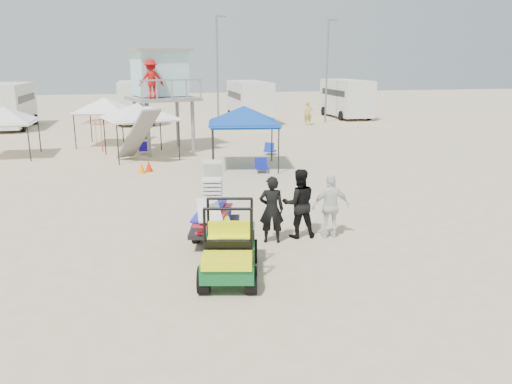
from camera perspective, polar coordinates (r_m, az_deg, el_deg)
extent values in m
plane|color=beige|center=(11.37, 0.87, -10.27)|extent=(140.00, 140.00, 0.00)
cube|color=#0D5626|center=(11.47, -3.05, -7.31)|extent=(1.62, 2.49, 0.40)
cube|color=#F6FA0D|center=(11.38, -3.07, -6.15)|extent=(1.16, 0.86, 0.22)
cylinder|color=black|center=(10.73, -4.98, -10.18)|extent=(0.38, 0.63, 0.59)
cube|color=black|center=(13.62, -4.68, -3.95)|extent=(1.64, 2.08, 0.12)
cylinder|color=black|center=(13.63, -6.90, -4.94)|extent=(0.30, 0.52, 0.49)
imported|color=black|center=(13.47, 1.79, -2.02)|extent=(0.75, 0.57, 1.85)
imported|color=black|center=(13.92, 4.93, -1.30)|extent=(1.00, 0.81, 1.95)
imported|color=white|center=(13.99, 8.55, -1.65)|extent=(1.08, 0.49, 1.80)
cylinder|color=gray|center=(26.72, -13.01, 6.99)|extent=(0.20, 0.20, 2.78)
cube|color=gray|center=(27.82, -10.63, 10.47)|extent=(4.10, 4.10, 0.18)
cube|color=#B0DFE3|center=(28.09, -10.79, 13.16)|extent=(3.05, 2.82, 2.34)
imported|color=#B20F0F|center=(26.63, -12.60, 12.49)|extent=(1.26, 0.72, 1.95)
cylinder|color=black|center=(21.54, -4.38, 4.63)|extent=(0.06, 0.06, 2.10)
pyramid|color=#0F41A4|center=(22.96, -1.39, 9.83)|extent=(3.46, 3.46, 0.80)
cube|color=#0F41A4|center=(23.04, -1.38, 7.84)|extent=(3.46, 3.46, 0.18)
cylinder|color=black|center=(24.98, -16.51, 5.40)|extent=(0.06, 0.06, 2.05)
pyramid|color=white|center=(26.22, -13.25, 9.95)|extent=(3.92, 3.92, 0.80)
cube|color=white|center=(26.30, -13.14, 8.21)|extent=(3.92, 3.92, 0.18)
pyramid|color=white|center=(28.50, -27.00, 8.72)|extent=(2.82, 2.82, 0.80)
cube|color=white|center=(28.57, -26.81, 7.14)|extent=(2.82, 2.82, 0.18)
cylinder|color=black|center=(29.45, -19.55, 6.49)|extent=(0.06, 0.06, 2.05)
pyramid|color=white|center=(30.49, -17.00, 10.30)|extent=(3.45, 3.45, 0.80)
cube|color=white|center=(30.55, -16.89, 8.81)|extent=(3.45, 3.45, 0.18)
imported|color=red|center=(28.51, -17.21, 6.28)|extent=(2.71, 2.74, 1.91)
imported|color=gold|center=(30.46, -17.78, 6.45)|extent=(2.47, 2.47, 1.60)
cone|color=red|center=(22.92, -12.16, 2.91)|extent=(0.34, 0.34, 0.50)
cone|color=#FF9408|center=(22.65, -12.97, 2.73)|extent=(0.34, 0.34, 0.50)
cube|color=#1C0D94|center=(27.36, -12.63, 4.70)|extent=(0.55, 0.51, 0.06)
cube|color=#1C0D94|center=(27.57, -12.66, 5.19)|extent=(0.54, 0.18, 0.44)
cylinder|color=#B2B2B7|center=(27.19, -13.08, 4.36)|extent=(0.03, 0.03, 0.20)
cube|color=#0D1A94|center=(22.14, 0.69, 2.76)|extent=(0.61, 0.58, 0.06)
cube|color=#0D1A94|center=(22.33, 0.55, 3.38)|extent=(0.56, 0.25, 0.44)
cylinder|color=#B2B2B7|center=(21.93, 0.25, 2.32)|extent=(0.03, 0.03, 0.20)
cube|color=#0F34A7|center=(26.46, 1.61, 4.72)|extent=(0.74, 0.73, 0.06)
cube|color=#0F34A7|center=(26.66, 1.49, 5.23)|extent=(0.52, 0.48, 0.44)
cylinder|color=#B2B2B7|center=(26.24, 1.25, 4.37)|extent=(0.03, 0.03, 0.20)
cube|color=silver|center=(41.26, -26.38, 8.95)|extent=(2.50, 6.80, 3.00)
cube|color=black|center=(41.23, -26.45, 9.57)|extent=(2.54, 5.44, 0.50)
cube|color=silver|center=(41.64, -13.62, 10.09)|extent=(2.50, 6.50, 3.00)
cube|color=black|center=(41.61, -13.66, 10.70)|extent=(2.54, 5.20, 0.50)
cylinder|color=black|center=(39.73, -15.35, 7.82)|extent=(0.25, 0.80, 0.80)
cube|color=silver|center=(41.01, -0.78, 10.43)|extent=(2.50, 7.00, 3.00)
cube|color=black|center=(40.98, -0.78, 11.05)|extent=(2.54, 5.60, 0.50)
cylinder|color=black|center=(38.71, -1.91, 8.16)|extent=(0.25, 0.80, 0.80)
cube|color=silver|center=(45.13, 10.27, 10.59)|extent=(2.50, 6.60, 3.00)
cube|color=black|center=(45.10, 10.29, 11.16)|extent=(2.54, 5.28, 0.50)
cylinder|color=black|center=(42.82, 9.72, 8.59)|extent=(0.25, 0.80, 0.80)
cylinder|color=slate|center=(37.42, -4.44, 13.43)|extent=(0.14, 0.14, 8.00)
cylinder|color=slate|center=(41.14, 8.10, 13.44)|extent=(0.14, 0.14, 8.00)
imported|color=gold|center=(39.18, 5.98, 8.91)|extent=(0.71, 0.51, 1.82)
imported|color=#457453|center=(32.68, -12.82, 7.42)|extent=(0.79, 0.94, 1.74)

